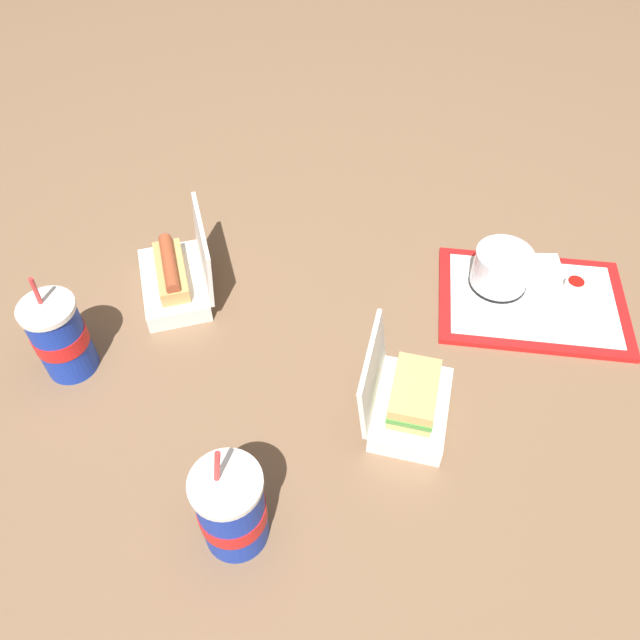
{
  "coord_description": "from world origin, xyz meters",
  "views": [
    {
      "loc": [
        0.05,
        0.74,
        0.93
      ],
      "look_at": [
        0.04,
        -0.02,
        0.05
      ],
      "focal_mm": 35.0,
      "sensor_mm": 36.0,
      "label": 1
    }
  ],
  "objects_px": {
    "plastic_fork": "(584,330)",
    "clamshell_sandwich_front": "(408,400)",
    "clamshell_hotdog_right": "(177,276)",
    "cake_container": "(501,269)",
    "soda_cup_front": "(60,337)",
    "soda_cup_back": "(232,509)",
    "food_tray": "(532,301)",
    "ketchup_cup": "(575,285)"
  },
  "relations": [
    {
      "from": "plastic_fork",
      "to": "clamshell_sandwich_front",
      "type": "distance_m",
      "value": 0.4
    },
    {
      "from": "clamshell_hotdog_right",
      "to": "clamshell_sandwich_front",
      "type": "height_order",
      "value": "clamshell_hotdog_right"
    },
    {
      "from": "cake_container",
      "to": "plastic_fork",
      "type": "height_order",
      "value": "cake_container"
    },
    {
      "from": "soda_cup_front",
      "to": "soda_cup_back",
      "type": "distance_m",
      "value": 0.46
    },
    {
      "from": "clamshell_sandwich_front",
      "to": "clamshell_hotdog_right",
      "type": "bearing_deg",
      "value": -34.9
    },
    {
      "from": "clamshell_sandwich_front",
      "to": "soda_cup_front",
      "type": "height_order",
      "value": "soda_cup_front"
    },
    {
      "from": "clamshell_hotdog_right",
      "to": "soda_cup_back",
      "type": "relative_size",
      "value": 1.01
    },
    {
      "from": "food_tray",
      "to": "soda_cup_back",
      "type": "distance_m",
      "value": 0.73
    },
    {
      "from": "food_tray",
      "to": "ketchup_cup",
      "type": "relative_size",
      "value": 10.06
    },
    {
      "from": "cake_container",
      "to": "ketchup_cup",
      "type": "xyz_separation_m",
      "value": [
        -0.15,
        0.02,
        -0.03
      ]
    },
    {
      "from": "soda_cup_front",
      "to": "plastic_fork",
      "type": "bearing_deg",
      "value": -176.32
    },
    {
      "from": "cake_container",
      "to": "soda_cup_front",
      "type": "height_order",
      "value": "soda_cup_front"
    },
    {
      "from": "clamshell_sandwich_front",
      "to": "plastic_fork",
      "type": "bearing_deg",
      "value": -154.1
    },
    {
      "from": "cake_container",
      "to": "soda_cup_back",
      "type": "distance_m",
      "value": 0.71
    },
    {
      "from": "ketchup_cup",
      "to": "plastic_fork",
      "type": "bearing_deg",
      "value": 85.46
    },
    {
      "from": "ketchup_cup",
      "to": "plastic_fork",
      "type": "xyz_separation_m",
      "value": [
        0.01,
        0.11,
        -0.01
      ]
    },
    {
      "from": "plastic_fork",
      "to": "soda_cup_back",
      "type": "relative_size",
      "value": 0.48
    },
    {
      "from": "cake_container",
      "to": "clamshell_sandwich_front",
      "type": "relative_size",
      "value": 0.56
    },
    {
      "from": "plastic_fork",
      "to": "clamshell_hotdog_right",
      "type": "height_order",
      "value": "clamshell_hotdog_right"
    },
    {
      "from": "clamshell_hotdog_right",
      "to": "soda_cup_back",
      "type": "distance_m",
      "value": 0.53
    },
    {
      "from": "clamshell_sandwich_front",
      "to": "soda_cup_front",
      "type": "bearing_deg",
      "value": -10.54
    },
    {
      "from": "food_tray",
      "to": "cake_container",
      "type": "xyz_separation_m",
      "value": [
        0.06,
        -0.04,
        0.05
      ]
    },
    {
      "from": "food_tray",
      "to": "soda_cup_back",
      "type": "xyz_separation_m",
      "value": [
        0.56,
        0.47,
        0.08
      ]
    },
    {
      "from": "ketchup_cup",
      "to": "clamshell_sandwich_front",
      "type": "xyz_separation_m",
      "value": [
        0.37,
        0.28,
        0.02
      ]
    },
    {
      "from": "ketchup_cup",
      "to": "soda_cup_front",
      "type": "xyz_separation_m",
      "value": [
        0.97,
        0.17,
        0.06
      ]
    },
    {
      "from": "ketchup_cup",
      "to": "cake_container",
      "type": "bearing_deg",
      "value": -7.59
    },
    {
      "from": "food_tray",
      "to": "clamshell_hotdog_right",
      "type": "height_order",
      "value": "clamshell_hotdog_right"
    },
    {
      "from": "food_tray",
      "to": "ketchup_cup",
      "type": "height_order",
      "value": "ketchup_cup"
    },
    {
      "from": "food_tray",
      "to": "soda_cup_back",
      "type": "relative_size",
      "value": 1.77
    },
    {
      "from": "clamshell_hotdog_right",
      "to": "soda_cup_front",
      "type": "xyz_separation_m",
      "value": [
        0.17,
        0.19,
        0.04
      ]
    },
    {
      "from": "food_tray",
      "to": "plastic_fork",
      "type": "distance_m",
      "value": 0.12
    },
    {
      "from": "clamshell_hotdog_right",
      "to": "soda_cup_back",
      "type": "height_order",
      "value": "soda_cup_back"
    },
    {
      "from": "ketchup_cup",
      "to": "clamshell_hotdog_right",
      "type": "xyz_separation_m",
      "value": [
        0.8,
        -0.02,
        0.01
      ]
    },
    {
      "from": "clamshell_hotdog_right",
      "to": "clamshell_sandwich_front",
      "type": "relative_size",
      "value": 1.11
    },
    {
      "from": "food_tray",
      "to": "clamshell_hotdog_right",
      "type": "xyz_separation_m",
      "value": [
        0.71,
        -0.04,
        0.03
      ]
    },
    {
      "from": "cake_container",
      "to": "clamshell_hotdog_right",
      "type": "height_order",
      "value": "clamshell_hotdog_right"
    },
    {
      "from": "clamshell_hotdog_right",
      "to": "soda_cup_back",
      "type": "bearing_deg",
      "value": 107.12
    },
    {
      "from": "food_tray",
      "to": "ketchup_cup",
      "type": "distance_m",
      "value": 0.09
    },
    {
      "from": "clamshell_sandwich_front",
      "to": "ketchup_cup",
      "type": "bearing_deg",
      "value": -142.3
    },
    {
      "from": "ketchup_cup",
      "to": "clamshell_sandwich_front",
      "type": "bearing_deg",
      "value": 37.7
    },
    {
      "from": "soda_cup_front",
      "to": "cake_container",
      "type": "bearing_deg",
      "value": -166.86
    },
    {
      "from": "ketchup_cup",
      "to": "clamshell_hotdog_right",
      "type": "bearing_deg",
      "value": -1.3
    }
  ]
}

